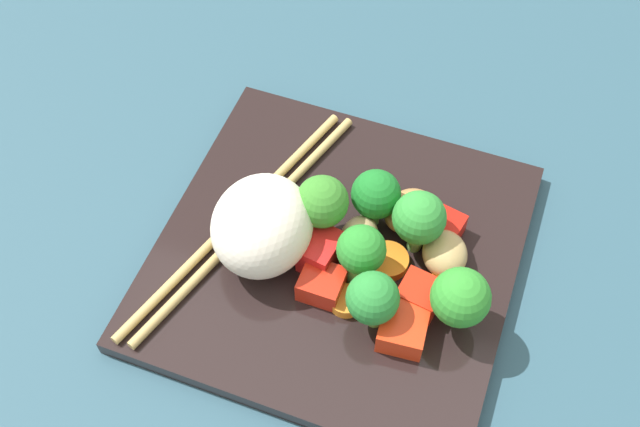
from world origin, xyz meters
TOP-DOWN VIEW (x-y plane):
  - ground_plane at (0.00, 0.00)cm, footprint 110.00×110.00cm
  - square_plate at (0.00, 0.00)cm, footprint 24.08×24.08cm
  - rice_mound at (4.59, 1.53)cm, footprint 6.74×7.48cm
  - broccoli_floret_0 at (-1.93, 1.30)cm, footprint 3.18×3.18cm
  - broccoli_floret_1 at (1.39, -0.98)cm, footprint 3.47×3.47cm
  - broccoli_floret_2 at (-8.56, 2.76)cm, footprint 3.67×3.67cm
  - broccoli_floret_3 at (-3.58, 4.30)cm, footprint 3.31×3.31cm
  - broccoli_floret_4 at (-4.79, -2.09)cm, footprint 3.52×3.52cm
  - broccoli_floret_5 at (-1.58, -3.21)cm, footprint 3.34×3.34cm
  - carrot_slice_0 at (-7.81, 0.57)cm, footprint 3.76×3.76cm
  - carrot_slice_1 at (-1.77, 3.68)cm, footprint 2.79×2.79cm
  - carrot_slice_2 at (-3.49, -0.06)cm, footprint 3.05×3.05cm
  - pepper_chunk_0 at (0.76, 1.17)cm, footprint 2.66×3.22cm
  - pepper_chunk_1 at (-6.18, -3.38)cm, footprint 3.22×3.08cm
  - pepper_chunk_2 at (0.44, 3.25)cm, footprint 2.81×2.63cm
  - pepper_chunk_3 at (-6.14, 2.11)cm, footprint 2.96×2.84cm
  - pepper_chunk_4 at (-5.74, 4.69)cm, footprint 3.02×3.21cm
  - chicken_piece_0 at (-1.25, -0.68)cm, footprint 2.85×3.47cm
  - chicken_piece_1 at (-6.92, -1.30)cm, footprint 3.86×4.21cm
  - chicken_piece_2 at (-3.87, -3.88)cm, footprint 4.54×4.84cm
  - chopstick_pair at (6.76, -0.11)cm, footprint 8.99×22.31cm

SIDE VIEW (x-z plane):
  - ground_plane at x=0.00cm, z-range -2.00..0.00cm
  - square_plate at x=0.00cm, z-range 0.00..1.22cm
  - chopstick_pair at x=6.76cm, z-range 1.22..1.86cm
  - carrot_slice_1 at x=-1.77cm, z-range 1.22..1.96cm
  - carrot_slice_2 at x=-3.49cm, z-range 1.22..1.99cm
  - carrot_slice_0 at x=-7.81cm, z-range 1.22..2.00cm
  - pepper_chunk_2 at x=0.44cm, z-range 1.22..2.90cm
  - pepper_chunk_1 at x=-6.18cm, z-range 1.22..2.90cm
  - pepper_chunk_4 at x=-5.74cm, z-range 1.22..3.03cm
  - pepper_chunk_3 at x=-6.14cm, z-range 1.22..3.13cm
  - chicken_piece_2 at x=-3.87cm, z-range 1.22..3.34cm
  - chicken_piece_1 at x=-6.92cm, z-range 1.22..3.43cm
  - pepper_chunk_0 at x=0.76cm, z-range 1.22..3.57cm
  - chicken_piece_0 at x=-1.25cm, z-range 1.22..3.66cm
  - broccoli_floret_0 at x=-1.93cm, z-range 1.57..6.21cm
  - broccoli_floret_5 at x=-1.58cm, z-range 1.65..6.20cm
  - broccoli_floret_3 at x=-3.58cm, z-range 1.71..6.33cm
  - rice_mound at x=4.59cm, z-range 1.22..7.03cm
  - broccoli_floret_4 at x=-4.79cm, z-range 1.80..6.77cm
  - broccoli_floret_2 at x=-8.56cm, z-range 1.79..6.94cm
  - broccoli_floret_1 at x=1.39cm, z-range 1.82..7.30cm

